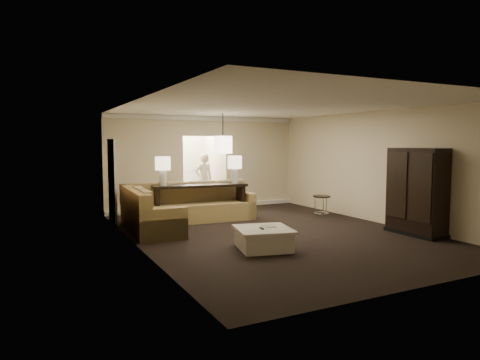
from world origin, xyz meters
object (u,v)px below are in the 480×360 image
coffee_table (264,238)px  person (204,177)px  armoire (416,193)px  console_table (200,199)px  drink_table (322,202)px  sectional_sofa (178,209)px

coffee_table → person: bearing=79.0°
armoire → console_table: bearing=134.3°
coffee_table → drink_table: 3.94m
sectional_sofa → drink_table: bearing=-6.9°
sectional_sofa → console_table: size_ratio=1.38×
person → drink_table: bearing=117.8°
sectional_sofa → drink_table: sectional_sofa is taller
coffee_table → drink_table: (3.16, 2.35, 0.21)m
drink_table → person: person is taller
console_table → person: (1.11, 2.51, 0.36)m
coffee_table → person: size_ratio=0.65×
console_table → armoire: (3.59, -3.68, 0.35)m
drink_table → person: (-2.03, 3.47, 0.51)m
coffee_table → armoire: bearing=-6.0°
armoire → coffee_table: bearing=174.0°
person → armoire: bearing=109.3°
drink_table → sectional_sofa: bearing=170.2°
coffee_table → console_table: 3.32m
console_table → drink_table: console_table is taller
console_table → armoire: size_ratio=1.31×
sectional_sofa → armoire: (4.27, -3.39, 0.51)m
sectional_sofa → person: size_ratio=1.86×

